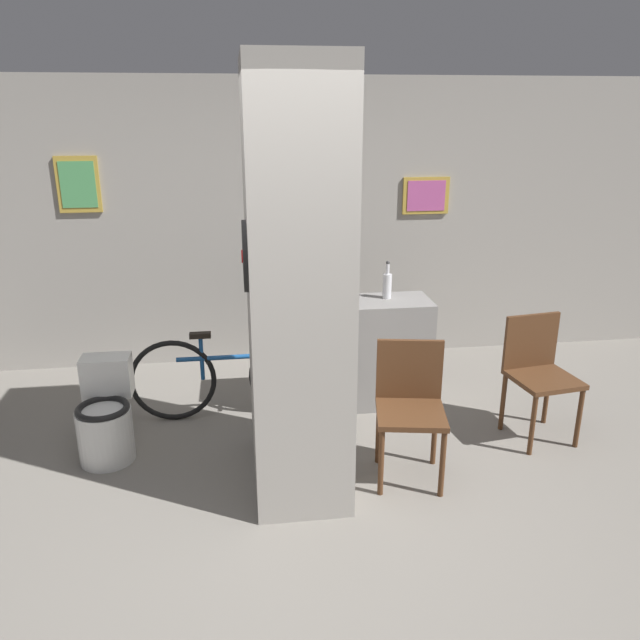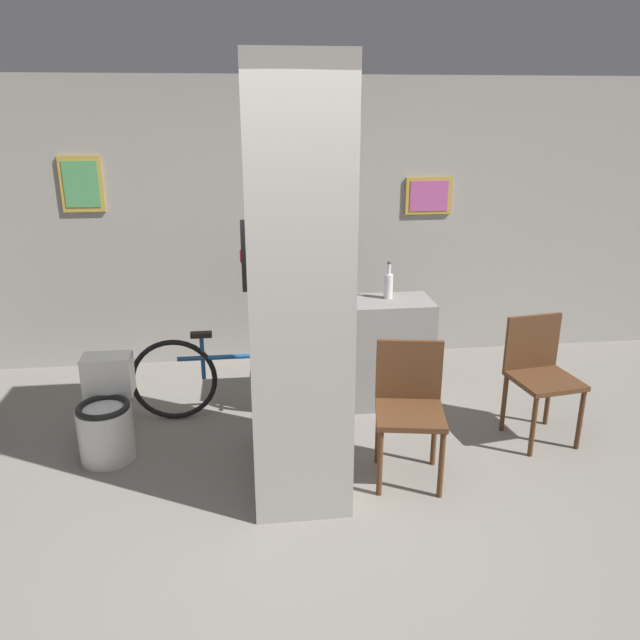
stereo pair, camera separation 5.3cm
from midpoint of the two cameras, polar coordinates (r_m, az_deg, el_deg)
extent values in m
plane|color=slate|center=(3.89, -2.12, -17.97)|extent=(14.00, 14.00, 0.00)
cube|color=gray|center=(5.83, -4.54, 8.64)|extent=(8.00, 0.06, 2.60)
cube|color=#B79338|center=(5.88, -20.72, 11.54)|extent=(0.36, 0.02, 0.48)
cube|color=#4C9959|center=(5.87, -20.75, 11.53)|extent=(0.30, 0.01, 0.39)
cube|color=#B79338|center=(6.00, 10.16, 11.12)|extent=(0.44, 0.02, 0.34)
cube|color=#B24C8C|center=(5.99, 10.20, 11.10)|extent=(0.36, 0.01, 0.28)
cube|color=gray|center=(3.76, -1.89, 2.96)|extent=(0.58, 1.01, 2.60)
cylinder|color=black|center=(3.49, -6.57, 5.83)|extent=(0.03, 0.40, 0.40)
cylinder|color=red|center=(3.49, -6.82, 5.82)|extent=(0.01, 0.07, 0.07)
cube|color=gray|center=(5.08, 3.72, -3.04)|extent=(1.18, 0.44, 0.88)
cylinder|color=silver|center=(4.62, -18.65, -9.82)|extent=(0.37, 0.37, 0.38)
torus|color=black|center=(4.53, -18.91, -7.56)|extent=(0.36, 0.36, 0.04)
cube|color=silver|center=(4.69, -18.51, -4.77)|extent=(0.34, 0.20, 0.29)
cylinder|color=#4C2D19|center=(4.01, 5.88, -12.88)|extent=(0.04, 0.04, 0.46)
cylinder|color=#4C2D19|center=(4.05, 11.40, -12.86)|extent=(0.04, 0.04, 0.46)
cylinder|color=#4C2D19|center=(4.34, 5.68, -10.23)|extent=(0.04, 0.04, 0.46)
cylinder|color=#4C2D19|center=(4.37, 10.74, -10.25)|extent=(0.04, 0.04, 0.46)
cube|color=#4C2D19|center=(4.07, 8.59, -8.51)|extent=(0.50, 0.50, 0.04)
cube|color=#4C2D19|center=(4.15, 8.51, -4.50)|extent=(0.43, 0.11, 0.41)
cylinder|color=#4C2D19|center=(4.64, 19.22, -9.20)|extent=(0.04, 0.04, 0.46)
cylinder|color=#4C2D19|center=(4.86, 22.98, -8.40)|extent=(0.04, 0.04, 0.46)
cylinder|color=#4C2D19|center=(4.92, 16.77, -7.27)|extent=(0.04, 0.04, 0.46)
cylinder|color=#4C2D19|center=(5.12, 20.42, -6.62)|extent=(0.04, 0.04, 0.46)
cube|color=#4C2D19|center=(4.78, 20.17, -5.20)|extent=(0.49, 0.49, 0.04)
cube|color=#4C2D19|center=(4.85, 19.13, -1.88)|extent=(0.43, 0.09, 0.41)
torus|color=black|center=(4.97, -12.90, -5.36)|extent=(0.66, 0.04, 0.66)
torus|color=black|center=(4.95, -2.28, -4.97)|extent=(0.66, 0.04, 0.66)
cylinder|color=#194C8C|center=(4.87, -7.69, -3.34)|extent=(0.84, 0.04, 0.04)
cylinder|color=#194C8C|center=(4.88, -10.37, -3.44)|extent=(0.03, 0.03, 0.34)
cylinder|color=#194C8C|center=(4.88, -2.85, -3.15)|extent=(0.03, 0.03, 0.31)
cube|color=black|center=(4.81, -10.51, -1.33)|extent=(0.16, 0.06, 0.04)
cylinder|color=#262626|center=(4.82, -2.87, -1.43)|extent=(0.03, 0.42, 0.03)
cylinder|color=silver|center=(5.00, 6.57, 3.07)|extent=(0.07, 0.07, 0.20)
cylinder|color=silver|center=(4.97, 6.63, 4.63)|extent=(0.03, 0.03, 0.08)
sphere|color=#333333|center=(4.96, 6.66, 5.21)|extent=(0.03, 0.03, 0.03)
camera|label=1|loc=(0.03, -89.65, 0.12)|focal=35.00mm
camera|label=2|loc=(0.03, 90.35, -0.12)|focal=35.00mm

